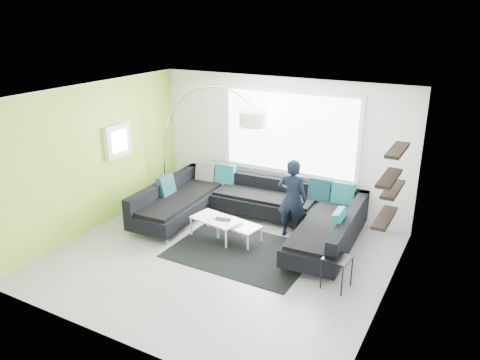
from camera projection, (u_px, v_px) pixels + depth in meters
name	position (u px, v px, depth m)	size (l,w,h in m)	color
ground	(220.00, 257.00, 8.09)	(5.50, 5.50, 0.00)	gray
room_shell	(226.00, 155.00, 7.63)	(5.54, 5.04, 2.82)	silver
sectional_sofa	(249.00, 213.00, 8.94)	(4.16, 2.70, 0.87)	black
rug	(242.00, 251.00, 8.28)	(2.42, 1.76, 0.01)	black
coffee_table	(228.00, 229.00, 8.69)	(1.17, 0.68, 0.38)	white
arc_lamp	(163.00, 144.00, 10.09)	(2.43, 0.56, 2.65)	silver
side_table	(337.00, 272.00, 7.13)	(0.38, 0.38, 0.52)	black
person	(292.00, 199.00, 8.62)	(0.60, 0.43, 1.52)	black
laptop	(222.00, 220.00, 8.60)	(0.34, 0.25, 0.02)	black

